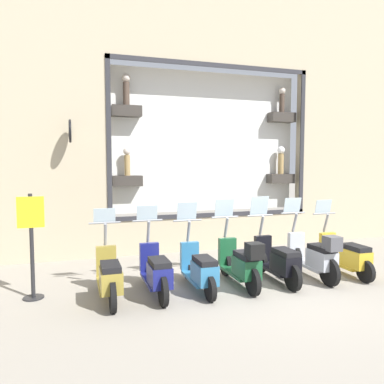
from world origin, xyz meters
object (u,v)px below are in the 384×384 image
(scooter_silver_1, at_px, (315,256))
(scooter_olive_6, at_px, (109,276))
(scooter_teal_4, at_px, (200,269))
(scooter_green_3, at_px, (241,263))
(scooter_yellow_0, at_px, (346,256))
(scooter_black_2, at_px, (278,261))
(scooter_navy_5, at_px, (156,272))
(shop_sign_post, at_px, (32,242))

(scooter_silver_1, bearing_deg, scooter_olive_6, 89.29)
(scooter_teal_4, bearing_deg, scooter_silver_1, -91.11)
(scooter_green_3, xyz_separation_m, scooter_teal_4, (0.05, 0.84, -0.06))
(scooter_yellow_0, bearing_deg, scooter_silver_1, 93.24)
(scooter_silver_1, relative_size, scooter_green_3, 1.00)
(scooter_silver_1, bearing_deg, scooter_black_2, 86.21)
(scooter_navy_5, bearing_deg, scooter_yellow_0, -90.08)
(scooter_silver_1, distance_m, scooter_black_2, 0.84)
(scooter_black_2, bearing_deg, scooter_teal_4, 90.24)
(scooter_navy_5, relative_size, shop_sign_post, 0.96)
(scooter_yellow_0, height_order, scooter_teal_4, scooter_teal_4)
(shop_sign_post, bearing_deg, scooter_navy_5, -103.57)
(scooter_navy_5, xyz_separation_m, shop_sign_post, (0.51, 2.13, 0.59))
(scooter_silver_1, height_order, scooter_teal_4, scooter_silver_1)
(scooter_teal_4, height_order, shop_sign_post, shop_sign_post)
(scooter_yellow_0, xyz_separation_m, scooter_navy_5, (0.01, 4.19, 0.02))
(scooter_black_2, xyz_separation_m, scooter_navy_5, (-0.00, 2.51, -0.00))
(scooter_yellow_0, distance_m, scooter_green_3, 2.51)
(scooter_silver_1, height_order, shop_sign_post, shop_sign_post)
(scooter_yellow_0, height_order, shop_sign_post, shop_sign_post)
(scooter_black_2, distance_m, shop_sign_post, 4.70)
(scooter_navy_5, bearing_deg, scooter_black_2, -89.95)
(scooter_green_3, height_order, shop_sign_post, shop_sign_post)
(scooter_green_3, bearing_deg, scooter_yellow_0, -88.79)
(scooter_yellow_0, bearing_deg, scooter_olive_6, 89.95)
(scooter_teal_4, height_order, scooter_olive_6, scooter_teal_4)
(scooter_green_3, relative_size, scooter_olive_6, 1.00)
(scooter_yellow_0, xyz_separation_m, shop_sign_post, (0.52, 6.31, 0.61))
(scooter_navy_5, relative_size, scooter_olive_6, 1.00)
(scooter_yellow_0, relative_size, scooter_silver_1, 0.99)
(scooter_olive_6, xyz_separation_m, shop_sign_post, (0.51, 1.29, 0.59))
(scooter_yellow_0, bearing_deg, scooter_black_2, 89.72)
(scooter_black_2, height_order, shop_sign_post, shop_sign_post)
(scooter_green_3, distance_m, scooter_olive_6, 2.51)
(scooter_navy_5, height_order, shop_sign_post, shop_sign_post)
(scooter_black_2, height_order, scooter_navy_5, scooter_black_2)
(scooter_yellow_0, height_order, scooter_navy_5, scooter_navy_5)
(scooter_teal_4, distance_m, shop_sign_post, 3.07)
(scooter_yellow_0, height_order, scooter_olive_6, scooter_yellow_0)
(scooter_yellow_0, xyz_separation_m, scooter_green_3, (-0.05, 2.51, 0.06))
(scooter_black_2, relative_size, scooter_navy_5, 1.00)
(scooter_yellow_0, relative_size, shop_sign_post, 0.95)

